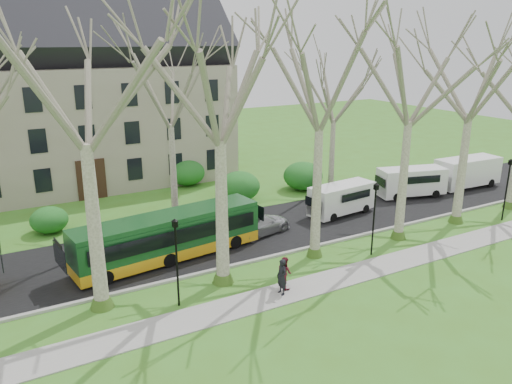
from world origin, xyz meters
TOP-DOWN VIEW (x-y plane):
  - ground at (0.00, 0.00)m, footprint 120.00×120.00m
  - sidewalk at (0.00, -2.50)m, footprint 70.00×2.00m
  - road at (0.00, 5.50)m, footprint 80.00×8.00m
  - curb at (0.00, 1.50)m, footprint 80.00×0.25m
  - building at (-6.00, 24.00)m, footprint 26.50×12.20m
  - tree_row_verge at (0.00, 0.30)m, footprint 49.00×7.00m
  - tree_row_far at (-1.33, 11.00)m, footprint 33.00×7.00m
  - lamp_row at (-0.00, -1.00)m, footprint 36.22×0.22m
  - hedges at (-4.67, 14.00)m, footprint 30.60×8.60m
  - bus_follow at (-4.57, 4.20)m, footprint 11.15×3.61m
  - sedan at (1.78, 4.95)m, footprint 4.89×2.92m
  - van_a at (8.84, 5.41)m, footprint 5.19×2.34m
  - van_b at (16.33, 6.03)m, footprint 5.63×3.27m
  - van_c at (22.42, 5.62)m, footprint 5.89×2.39m
  - pedestrian_a at (-1.18, -2.51)m, footprint 0.46×0.68m
  - pedestrian_b at (-0.71, -2.03)m, footprint 0.69×0.86m

SIDE VIEW (x-z plane):
  - ground at x=0.00m, z-range 0.00..0.00m
  - sidewalk at x=0.00m, z-range 0.00..0.06m
  - road at x=0.00m, z-range 0.00..0.06m
  - curb at x=0.00m, z-range 0.00..0.14m
  - sedan at x=1.78m, z-range 0.06..1.39m
  - pedestrian_b at x=-0.71m, z-range 0.06..1.74m
  - pedestrian_a at x=-1.18m, z-range 0.06..1.89m
  - hedges at x=-4.67m, z-range 0.00..2.00m
  - van_a at x=8.84m, z-range 0.06..2.26m
  - van_b at x=16.33m, z-range 0.06..2.38m
  - van_c at x=22.42m, z-range 0.06..2.59m
  - bus_follow at x=-4.57m, z-range 0.06..2.80m
  - lamp_row at x=0.00m, z-range 0.42..4.72m
  - tree_row_far at x=-1.33m, z-range 0.00..12.00m
  - tree_row_verge at x=0.00m, z-range 0.00..14.00m
  - building at x=-6.00m, z-range 0.07..16.07m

